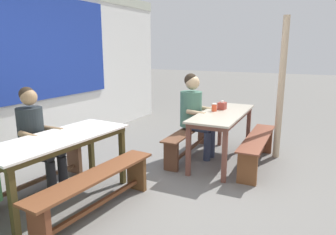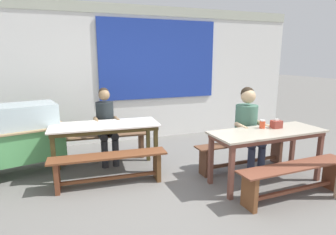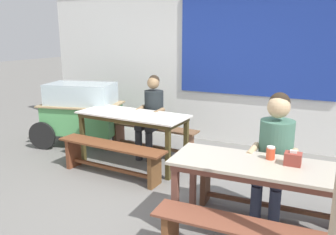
# 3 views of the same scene
# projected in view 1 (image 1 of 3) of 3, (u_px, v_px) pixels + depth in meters

# --- Properties ---
(ground_plane) EXTENTS (40.00, 40.00, 0.00)m
(ground_plane) POSITION_uv_depth(u_px,v_px,m) (178.00, 186.00, 3.94)
(ground_plane) COLOR slate
(backdrop_wall) EXTENTS (7.51, 0.23, 2.85)m
(backdrop_wall) POSITION_uv_depth(u_px,v_px,m) (27.00, 63.00, 4.82)
(backdrop_wall) COLOR white
(backdrop_wall) RESTS_ON ground_plane
(dining_table_far) EXTENTS (1.70, 0.77, 0.78)m
(dining_table_far) POSITION_uv_depth(u_px,v_px,m) (59.00, 144.00, 3.38)
(dining_table_far) COLOR white
(dining_table_far) RESTS_ON ground_plane
(dining_table_near) EXTENTS (1.71, 0.68, 0.78)m
(dining_table_near) POSITION_uv_depth(u_px,v_px,m) (223.00, 118.00, 4.68)
(dining_table_near) COLOR #B9AF9A
(dining_table_near) RESTS_ON ground_plane
(bench_far_back) EXTENTS (1.60, 0.38, 0.46)m
(bench_far_back) POSITION_uv_depth(u_px,v_px,m) (31.00, 167.00, 3.74)
(bench_far_back) COLOR brown
(bench_far_back) RESTS_ON ground_plane
(bench_far_front) EXTENTS (1.65, 0.40, 0.46)m
(bench_far_front) POSITION_uv_depth(u_px,v_px,m) (96.00, 187.00, 3.20)
(bench_far_front) COLOR brown
(bench_far_front) RESTS_ON ground_plane
(bench_near_back) EXTENTS (1.67, 0.30, 0.46)m
(bench_near_back) POSITION_uv_depth(u_px,v_px,m) (190.00, 138.00, 4.99)
(bench_near_back) COLOR brown
(bench_near_back) RESTS_ON ground_plane
(bench_near_front) EXTENTS (1.64, 0.35, 0.46)m
(bench_near_front) POSITION_uv_depth(u_px,v_px,m) (257.00, 147.00, 4.54)
(bench_near_front) COLOR brown
(bench_near_front) RESTS_ON ground_plane
(person_right_near_table) EXTENTS (0.47, 0.57, 1.35)m
(person_right_near_table) POSITION_uv_depth(u_px,v_px,m) (194.00, 110.00, 4.89)
(person_right_near_table) COLOR #30374F
(person_right_near_table) RESTS_ON ground_plane
(person_center_facing) EXTENTS (0.42, 0.58, 1.29)m
(person_center_facing) POSITION_uv_depth(u_px,v_px,m) (36.00, 135.00, 3.65)
(person_center_facing) COLOR #292A2E
(person_center_facing) RESTS_ON ground_plane
(tissue_box) EXTENTS (0.14, 0.12, 0.14)m
(tissue_box) POSITION_uv_depth(u_px,v_px,m) (222.00, 106.00, 4.88)
(tissue_box) COLOR brown
(tissue_box) RESTS_ON dining_table_near
(condiment_jar) EXTENTS (0.08, 0.08, 0.12)m
(condiment_jar) POSITION_uv_depth(u_px,v_px,m) (214.00, 107.00, 4.73)
(condiment_jar) COLOR #E04B2A
(condiment_jar) RESTS_ON dining_table_near
(wooden_support_post) EXTENTS (0.10, 0.10, 2.21)m
(wooden_support_post) POSITION_uv_depth(u_px,v_px,m) (281.00, 89.00, 4.76)
(wooden_support_post) COLOR tan
(wooden_support_post) RESTS_ON ground_plane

